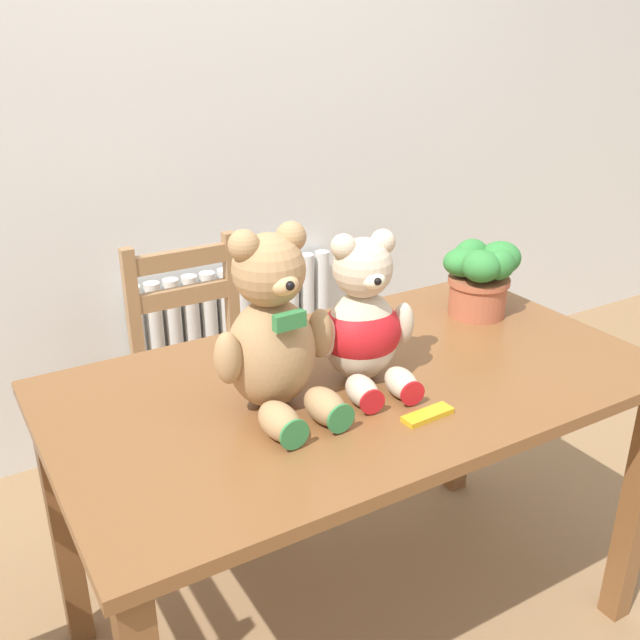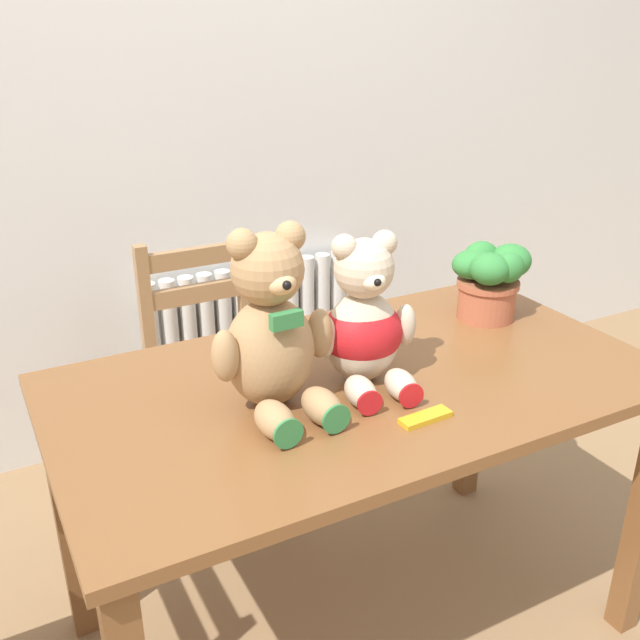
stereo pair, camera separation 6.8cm
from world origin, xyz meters
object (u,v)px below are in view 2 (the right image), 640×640
(teddy_bear_right, at_px, (364,325))
(chocolate_bar, at_px, (425,418))
(teddy_bear_left, at_px, (272,333))
(potted_plant, at_px, (489,277))
(wooden_chair_behind, at_px, (216,376))

(teddy_bear_right, xyz_separation_m, chocolate_bar, (0.02, -0.21, -0.13))
(teddy_bear_left, bearing_deg, potted_plant, -169.32)
(potted_plant, bearing_deg, teddy_bear_right, -162.38)
(wooden_chair_behind, distance_m, teddy_bear_right, 0.90)
(wooden_chair_behind, xyz_separation_m, teddy_bear_right, (0.09, -0.77, 0.46))
(wooden_chair_behind, xyz_separation_m, chocolate_bar, (0.12, -0.98, 0.33))
(teddy_bear_left, xyz_separation_m, chocolate_bar, (0.25, -0.21, -0.17))
(wooden_chair_behind, height_order, teddy_bear_left, teddy_bear_left)
(teddy_bear_left, xyz_separation_m, teddy_bear_right, (0.23, 0.01, -0.03))
(wooden_chair_behind, relative_size, teddy_bear_left, 2.20)
(chocolate_bar, bearing_deg, wooden_chair_behind, 96.89)
(teddy_bear_left, relative_size, teddy_bear_right, 1.13)
(potted_plant, bearing_deg, chocolate_bar, -141.90)
(teddy_bear_right, distance_m, potted_plant, 0.52)
(teddy_bear_right, height_order, chocolate_bar, teddy_bear_right)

